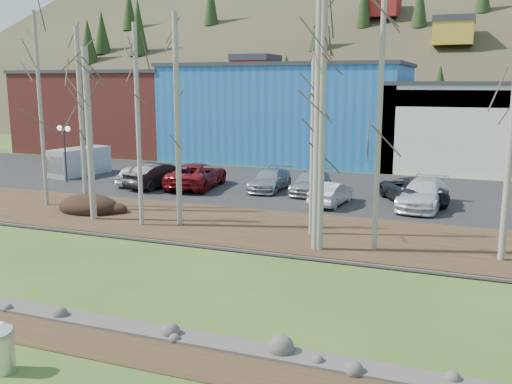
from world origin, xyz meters
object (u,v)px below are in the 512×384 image
at_px(seagull, 1,325).
at_px(car_4, 314,183).
at_px(car_2, 197,175).
at_px(car_0, 134,175).
at_px(car_1, 160,175).
at_px(street_lamp, 64,138).
at_px(van_grey, 77,162).
at_px(litter_bin, 2,352).
at_px(car_6, 411,189).
at_px(car_3, 270,180).
at_px(car_7, 423,194).
at_px(car_5, 332,193).
at_px(car_8, 311,183).

height_order(seagull, car_4, car_4).
bearing_deg(seagull, car_2, 124.53).
height_order(car_0, car_1, car_1).
xyz_separation_m(street_lamp, van_grey, (-1.13, 2.62, -1.99)).
height_order(litter_bin, van_grey, van_grey).
relative_size(litter_bin, street_lamp, 0.26).
distance_m(car_1, car_6, 15.51).
bearing_deg(car_3, litter_bin, -86.93).
xyz_separation_m(litter_bin, van_grey, (-16.43, 23.78, 0.62)).
xyz_separation_m(car_7, van_grey, (-24.19, 2.36, 0.22)).
bearing_deg(seagull, car_5, 98.22).
distance_m(car_0, car_2, 4.34).
relative_size(litter_bin, car_7, 0.19).
height_order(seagull, street_lamp, street_lamp).
bearing_deg(car_1, car_6, -160.66).
bearing_deg(car_2, car_0, 0.88).
xyz_separation_m(car_0, car_1, (2.04, -0.22, 0.15)).
bearing_deg(street_lamp, car_0, 33.12).
relative_size(car_2, car_4, 1.50).
xyz_separation_m(car_3, car_6, (8.57, -0.58, 0.08)).
xyz_separation_m(litter_bin, car_8, (1.05, 23.29, 0.30)).
bearing_deg(car_0, car_2, 174.52).
bearing_deg(litter_bin, car_7, 70.09).
relative_size(car_3, car_4, 1.18).
bearing_deg(car_1, car_5, -170.40).
bearing_deg(car_8, seagull, -98.15).
xyz_separation_m(car_1, van_grey, (-7.95, 2.03, 0.18)).
distance_m(street_lamp, car_3, 14.09).
relative_size(street_lamp, car_8, 0.85).
distance_m(car_3, car_5, 5.35).
height_order(car_2, van_grey, van_grey).
relative_size(litter_bin, car_6, 0.19).
bearing_deg(car_4, car_2, 174.65).
distance_m(seagull, car_0, 22.10).
xyz_separation_m(seagull, car_2, (-4.47, 20.79, 0.74)).
height_order(car_3, car_8, same).
xyz_separation_m(street_lamp, car_6, (22.30, 1.56, -2.23)).
height_order(seagull, car_3, car_3).
bearing_deg(car_2, car_1, 12.05).
xyz_separation_m(seagull, car_6, (8.75, 21.02, 0.69)).
xyz_separation_m(car_1, car_3, (6.91, 1.54, -0.15)).
relative_size(car_7, van_grey, 1.11).
xyz_separation_m(seagull, car_5, (4.75, 18.81, 0.60)).
height_order(litter_bin, car_1, car_1).
bearing_deg(car_0, car_1, 161.51).
xyz_separation_m(litter_bin, street_lamp, (-15.30, 21.15, 2.61)).
height_order(car_2, car_8, car_2).
bearing_deg(car_1, car_8, -155.04).
height_order(litter_bin, car_2, car_2).
relative_size(seagull, car_7, 0.09).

